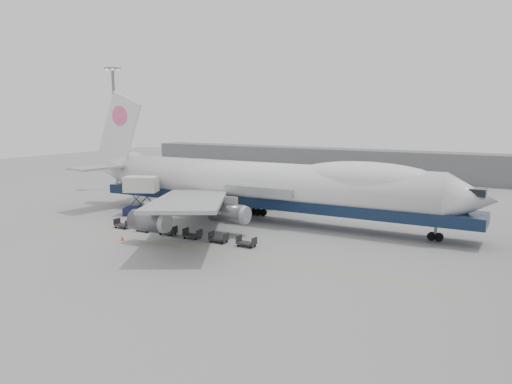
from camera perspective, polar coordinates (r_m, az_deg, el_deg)
The scene contains 13 objects.
ground at distance 66.01m, azimuth -4.13°, elevation -5.20°, with size 260.00×260.00×0.00m, color gray.
apron_line at distance 61.26m, azimuth -7.25°, elevation -6.37°, with size 60.00×0.15×0.01m, color gold.
hangar at distance 132.01m, azimuth 9.10°, elevation 3.40°, with size 110.00×8.00×7.00m, color slate.
floodlight_mast at distance 109.41m, azimuth -15.84°, elevation 7.68°, with size 2.40×2.40×25.43m.
airliner at distance 74.73m, azimuth 1.31°, elevation 0.90°, with size 67.00×55.30×19.98m.
catering_truck at distance 81.45m, azimuth -12.95°, elevation -0.20°, with size 6.12×5.20×6.22m.
traffic_cone at distance 66.49m, azimuth -15.04°, elevation -5.12°, with size 0.43×0.43×0.63m.
dolly_0 at distance 73.43m, azimuth -14.99°, elevation -3.60°, with size 2.30×1.35×1.30m.
dolly_1 at distance 70.69m, azimuth -12.61°, elevation -3.99°, with size 2.30×1.35×1.30m.
dolly_2 at distance 68.08m, azimuth -10.04°, elevation -4.41°, with size 2.30×1.35×1.30m.
dolly_3 at distance 65.63m, azimuth -7.27°, elevation -4.85°, with size 2.30×1.35×1.30m.
dolly_4 at distance 63.34m, azimuth -4.29°, elevation -5.31°, with size 2.30×1.35×1.30m.
dolly_5 at distance 61.24m, azimuth -1.09°, elevation -5.79°, with size 2.30×1.35×1.30m.
Camera 1 is at (35.40, -53.30, 16.19)m, focal length 35.00 mm.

